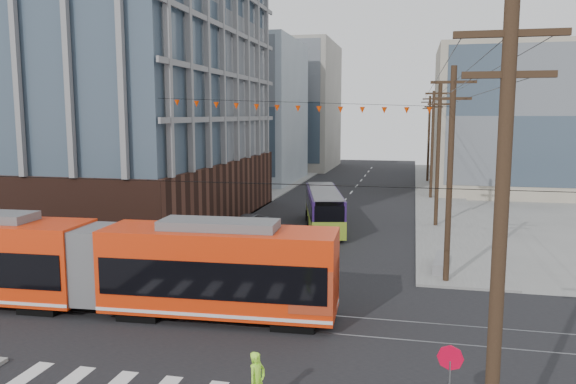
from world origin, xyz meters
TOP-DOWN VIEW (x-y plane):
  - ground at (0.00, 0.00)m, footprint 160.00×160.00m
  - office_building at (-22.00, 23.00)m, footprint 30.00×25.00m
  - bg_bldg_nw_near at (-17.00, 52.00)m, footprint 18.00×16.00m
  - bg_bldg_ne_near at (16.00, 48.00)m, footprint 14.00×14.00m
  - bg_bldg_nw_far at (-14.00, 72.00)m, footprint 16.00×18.00m
  - bg_bldg_ne_far at (18.00, 68.00)m, footprint 16.00×16.00m
  - utility_pole_near at (8.50, -6.00)m, footprint 0.30×0.30m
  - utility_pole_far at (8.50, 56.00)m, footprint 0.30×0.30m
  - streetcar at (-6.78, 3.49)m, footprint 21.24×4.00m
  - city_bus at (0.14, 23.53)m, footprint 4.67×11.00m
  - parked_car_silver at (-5.72, 12.78)m, footprint 2.81×5.25m
  - parked_car_white at (-6.08, 16.83)m, footprint 3.42×5.38m
  - parked_car_grey at (-5.22, 22.15)m, footprint 2.42×4.47m
  - pedestrian at (2.42, -3.18)m, footprint 0.64×0.76m
  - jersey_barrier at (8.30, 13.51)m, footprint 1.21×3.68m

SIDE VIEW (x-z plane):
  - ground at x=0.00m, z-range 0.00..0.00m
  - jersey_barrier at x=8.30m, z-range 0.00..0.72m
  - parked_car_grey at x=-5.22m, z-range 0.00..1.19m
  - parked_car_white at x=-6.08m, z-range 0.00..1.45m
  - parked_car_silver at x=-5.72m, z-range 0.00..1.64m
  - pedestrian at x=2.42m, z-range 0.00..1.76m
  - city_bus at x=0.14m, z-range 0.00..3.05m
  - streetcar at x=-6.78m, z-range 0.00..4.07m
  - utility_pole_near at x=8.50m, z-range 0.00..11.00m
  - utility_pole_far at x=8.50m, z-range 0.00..11.00m
  - bg_bldg_ne_far at x=18.00m, z-range 0.00..14.00m
  - bg_bldg_ne_near at x=16.00m, z-range 0.00..16.00m
  - bg_bldg_nw_near at x=-17.00m, z-range 0.00..18.00m
  - bg_bldg_nw_far at x=-14.00m, z-range 0.00..20.00m
  - office_building at x=-22.00m, z-range 0.00..28.60m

